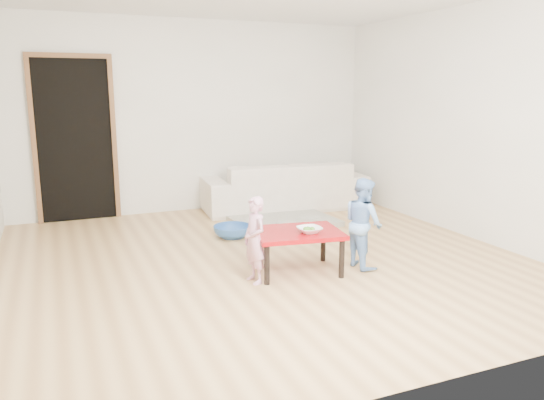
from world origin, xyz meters
TOP-DOWN VIEW (x-y plane):
  - floor at (0.00, 0.00)m, footprint 5.00×5.00m
  - back_wall at (0.00, 2.50)m, footprint 5.00×0.02m
  - right_wall at (2.50, 0.00)m, footprint 0.02×5.00m
  - doorway at (-1.60, 2.48)m, footprint 1.02×0.08m
  - sofa at (1.13, 2.05)m, footprint 2.35×1.07m
  - cushion at (0.69, 1.92)m, footprint 0.54×0.49m
  - red_table at (0.14, -0.45)m, footprint 0.87×0.71m
  - bowl at (0.22, -0.56)m, footprint 0.22×0.22m
  - broccoli at (0.22, -0.56)m, footprint 0.12×0.12m
  - child_pink at (-0.31, -0.55)m, footprint 0.22×0.30m
  - child_blue at (0.80, -0.55)m, footprint 0.33×0.43m
  - basin at (-0.03, 0.89)m, footprint 0.44×0.44m
  - blanket at (0.77, 1.30)m, footprint 1.27×1.08m

SIDE VIEW (x-z plane):
  - floor at x=0.00m, z-range -0.01..0.01m
  - blanket at x=0.77m, z-range 0.00..0.06m
  - basin at x=-0.03m, z-range 0.00..0.14m
  - red_table at x=0.14m, z-range 0.00..0.40m
  - sofa at x=1.13m, z-range 0.00..0.67m
  - child_pink at x=-0.31m, z-range 0.00..0.77m
  - bowl at x=0.22m, z-range 0.40..0.45m
  - broccoli at x=0.22m, z-range 0.40..0.45m
  - child_blue at x=0.80m, z-range 0.00..0.86m
  - cushion at x=0.69m, z-range 0.44..0.57m
  - doorway at x=-1.60m, z-range -0.03..2.08m
  - back_wall at x=0.00m, z-range 0.00..2.60m
  - right_wall at x=2.50m, z-range 0.00..2.60m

